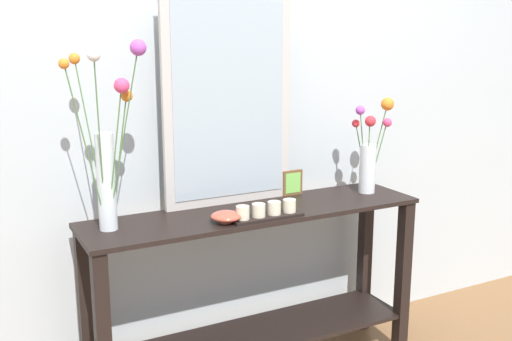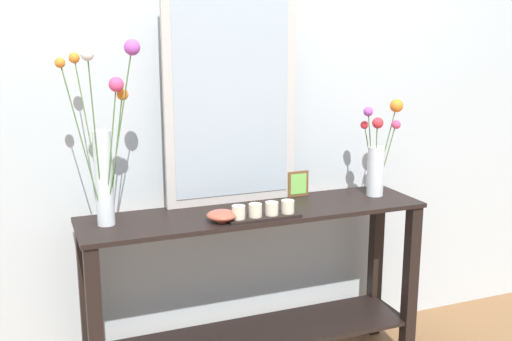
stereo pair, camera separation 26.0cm
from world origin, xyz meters
TOP-DOWN VIEW (x-y plane):
  - wall_back at (0.00, 0.31)m, footprint 6.40×0.08m
  - console_table at (0.00, 0.00)m, footprint 1.53×0.38m
  - mirror_leaning at (-0.05, 0.16)m, footprint 0.61×0.03m
  - tall_vase_left at (-0.63, 0.01)m, footprint 0.30×0.24m
  - vase_right at (0.63, 0.02)m, footprint 0.17×0.15m
  - candle_tray at (-0.02, -0.13)m, footprint 0.32×0.09m
  - picture_frame_small at (0.27, 0.14)m, footprint 0.10×0.01m
  - decorative_bowl at (-0.19, -0.11)m, footprint 0.13×0.13m

SIDE VIEW (x-z plane):
  - console_table at x=0.00m, z-range 0.09..0.89m
  - decorative_bowl at x=-0.19m, z-range 0.80..0.85m
  - candle_tray at x=-0.02m, z-range 0.79..0.86m
  - picture_frame_small at x=0.27m, z-range 0.80..0.92m
  - vase_right at x=0.63m, z-range 0.76..1.23m
  - tall_vase_left at x=-0.63m, z-range 0.74..1.48m
  - mirror_leaning at x=-0.05m, z-range 0.80..1.74m
  - wall_back at x=0.00m, z-range 0.00..2.70m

